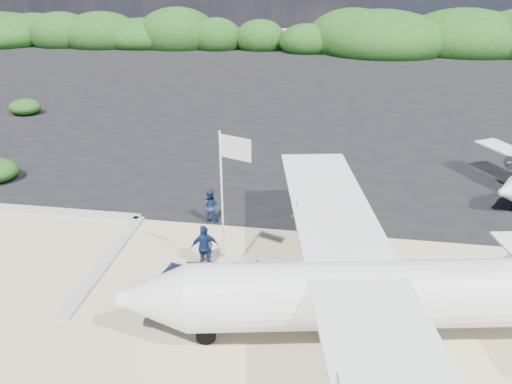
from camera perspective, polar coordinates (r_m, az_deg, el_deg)
ground at (r=17.16m, az=-6.25°, el=-12.72°), size 160.00×160.00×0.00m
asphalt_apron at (r=44.31m, az=3.44°, el=12.25°), size 90.00×50.00×0.04m
lagoon at (r=21.99m, az=-28.73°, el=-6.61°), size 9.00×7.00×0.40m
vegetation_band at (r=68.77m, az=5.49°, el=17.25°), size 124.00×8.00×4.40m
baggage_cart at (r=16.74m, az=-7.45°, el=-13.98°), size 3.00×2.07×1.38m
flagpole at (r=17.88m, az=-3.89°, el=-10.76°), size 1.29×0.89×5.97m
signboard at (r=17.02m, az=2.45°, el=-12.95°), size 1.65×0.61×1.38m
crew_a at (r=18.40m, az=-6.33°, el=-6.57°), size 0.66×0.50×1.65m
crew_b at (r=21.21m, az=-5.74°, el=-1.70°), size 0.87×0.70×1.68m
crew_c at (r=18.05m, az=-6.42°, el=-6.84°), size 1.19×0.81×1.88m
aircraft_large at (r=42.50m, az=18.29°, el=10.37°), size 21.32×21.32×5.51m
aircraft_small at (r=50.49m, az=-8.55°, el=13.77°), size 10.62×10.62×2.81m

